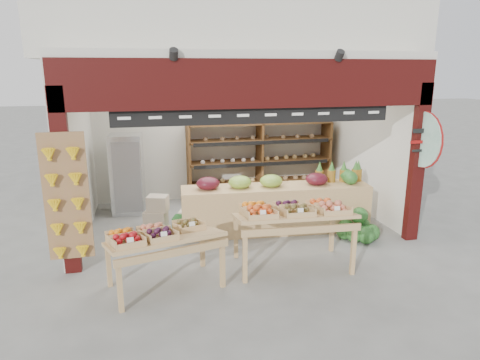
% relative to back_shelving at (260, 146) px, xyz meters
% --- Properties ---
extents(ground, '(60.00, 60.00, 0.00)m').
position_rel_back_shelving_xyz_m(ground, '(-0.87, -1.93, -1.18)').
color(ground, slate).
rests_on(ground, ground).
extents(shop_structure, '(6.36, 5.12, 5.40)m').
position_rel_back_shelving_xyz_m(shop_structure, '(-0.87, -0.32, 2.74)').
color(shop_structure, beige).
rests_on(shop_structure, ground).
extents(banana_board, '(0.60, 0.15, 1.80)m').
position_rel_back_shelving_xyz_m(banana_board, '(-3.60, -3.11, -0.06)').
color(banana_board, brown).
rests_on(banana_board, ground).
extents(gift_sign, '(0.04, 0.93, 0.92)m').
position_rel_back_shelving_xyz_m(gift_sign, '(1.88, -3.08, 0.57)').
color(gift_sign, '#ACD8C2').
rests_on(gift_sign, ground).
extents(back_shelving, '(3.24, 0.53, 1.98)m').
position_rel_back_shelving_xyz_m(back_shelving, '(0.00, 0.00, 0.00)').
color(back_shelving, brown).
rests_on(back_shelving, ground).
extents(refrigerator, '(0.68, 0.68, 1.61)m').
position_rel_back_shelving_xyz_m(refrigerator, '(-2.88, -0.43, -0.38)').
color(refrigerator, silver).
rests_on(refrigerator, ground).
extents(cardboard_stack, '(1.06, 0.76, 0.63)m').
position_rel_back_shelving_xyz_m(cardboard_stack, '(-2.14, -1.56, -0.95)').
color(cardboard_stack, beige).
rests_on(cardboard_stack, ground).
extents(mid_counter, '(3.39, 0.89, 1.06)m').
position_rel_back_shelving_xyz_m(mid_counter, '(-0.28, -2.09, -0.72)').
color(mid_counter, tan).
rests_on(mid_counter, ground).
extents(display_table_left, '(1.63, 1.16, 0.95)m').
position_rel_back_shelving_xyz_m(display_table_left, '(-2.44, -3.75, -0.45)').
color(display_table_left, tan).
rests_on(display_table_left, ground).
extents(display_table_right, '(1.74, 1.04, 1.06)m').
position_rel_back_shelving_xyz_m(display_table_right, '(-0.47, -3.52, -0.34)').
color(display_table_right, tan).
rests_on(display_table_right, ground).
extents(watermelon_pile, '(0.71, 0.71, 0.56)m').
position_rel_back_shelving_xyz_m(watermelon_pile, '(0.99, -2.79, -1.00)').
color(watermelon_pile, '#1C4818').
rests_on(watermelon_pile, ground).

